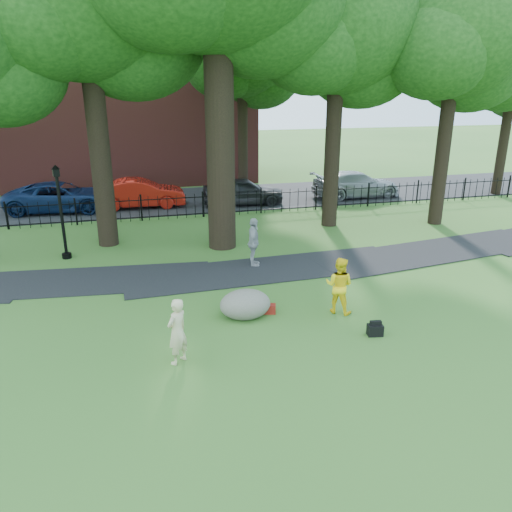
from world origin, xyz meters
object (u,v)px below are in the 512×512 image
object	(u,v)px
man	(339,285)
boulder	(245,302)
woman	(177,331)
red_sedan	(140,193)
lamppost	(61,214)

from	to	relation	value
man	boulder	distance (m)	2.73
woman	man	distance (m)	5.06
woman	red_sedan	xyz separation A→B (m)	(-0.18, 16.44, -0.05)
woman	red_sedan	distance (m)	16.44
woman	boulder	distance (m)	2.96
boulder	lamppost	xyz separation A→B (m)	(-5.41, 6.64, 1.32)
woman	red_sedan	size ratio (longest dim) A/B	0.35
boulder	lamppost	bearing A→B (deg)	129.20
man	boulder	size ratio (longest dim) A/B	1.14
lamppost	red_sedan	xyz separation A→B (m)	(3.11, 7.77, -0.97)
woman	boulder	size ratio (longest dim) A/B	1.12
woman	man	xyz separation A→B (m)	(4.79, 1.62, 0.02)
woman	man	size ratio (longest dim) A/B	0.98
boulder	red_sedan	size ratio (longest dim) A/B	0.31
man	boulder	xyz separation A→B (m)	(-2.67, 0.41, -0.41)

